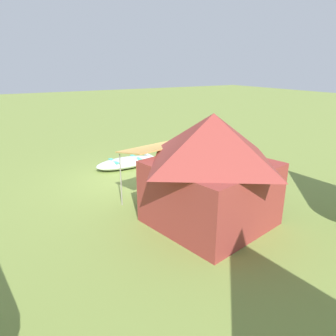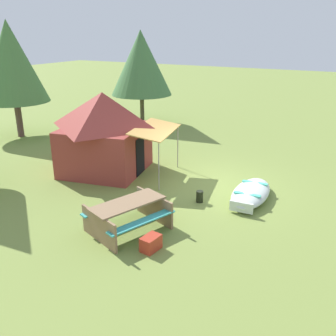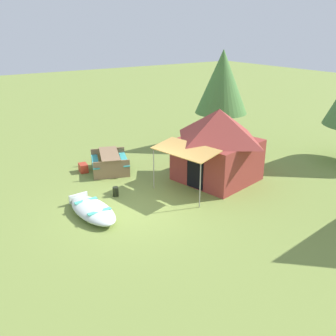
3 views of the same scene
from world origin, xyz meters
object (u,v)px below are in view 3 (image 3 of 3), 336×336
(picnic_table, at_px, (110,160))
(pine_tree_back_left, at_px, (222,82))
(fuel_can, at_px, (116,192))
(canvas_cabin_tent, at_px, (218,144))
(beached_rowboat, at_px, (93,210))
(cooler_box, at_px, (83,168))

(picnic_table, height_order, pine_tree_back_left, pine_tree_back_left)
(fuel_can, relative_size, pine_tree_back_left, 0.07)
(canvas_cabin_tent, distance_m, pine_tree_back_left, 5.08)
(fuel_can, xyz_separation_m, pine_tree_back_left, (-2.72, 7.26, 2.98))
(picnic_table, xyz_separation_m, pine_tree_back_left, (-0.35, 6.34, 2.66))
(picnic_table, relative_size, fuel_can, 6.64)
(beached_rowboat, xyz_separation_m, fuel_can, (-0.91, 1.27, -0.03))
(picnic_table, distance_m, pine_tree_back_left, 6.89)
(beached_rowboat, distance_m, fuel_can, 1.56)
(beached_rowboat, distance_m, cooler_box, 4.00)
(canvas_cabin_tent, relative_size, cooler_box, 8.97)
(picnic_table, height_order, fuel_can, picnic_table)
(beached_rowboat, height_order, picnic_table, picnic_table)
(canvas_cabin_tent, bearing_deg, picnic_table, -135.80)
(fuel_can, bearing_deg, picnic_table, 158.80)
(picnic_table, bearing_deg, cooler_box, -118.18)
(beached_rowboat, distance_m, pine_tree_back_left, 9.73)
(beached_rowboat, xyz_separation_m, cooler_box, (-3.81, 1.22, -0.03))
(beached_rowboat, bearing_deg, canvas_cabin_tent, 91.05)
(pine_tree_back_left, bearing_deg, beached_rowboat, -66.94)
(canvas_cabin_tent, distance_m, picnic_table, 4.55)
(cooler_box, bearing_deg, fuel_can, 1.02)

